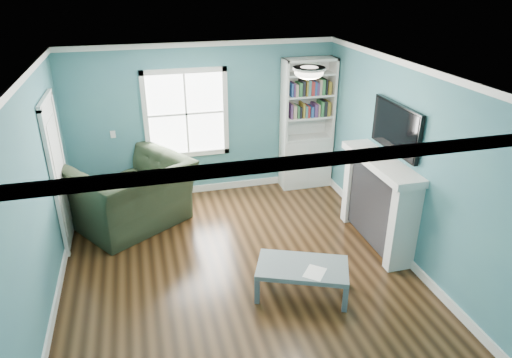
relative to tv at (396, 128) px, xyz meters
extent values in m
plane|color=black|center=(-2.20, -0.20, -1.72)|extent=(5.00, 5.00, 0.00)
plane|color=#386D80|center=(-2.20, 2.30, -0.43)|extent=(4.50, 0.00, 4.50)
plane|color=#386D80|center=(-2.20, -2.70, -0.43)|extent=(4.50, 0.00, 4.50)
plane|color=#386D80|center=(-4.45, -0.20, -0.43)|extent=(0.00, 5.00, 5.00)
plane|color=#386D80|center=(0.05, -0.20, -0.43)|extent=(0.00, 5.00, 5.00)
plane|color=white|center=(-2.20, -0.20, 0.88)|extent=(5.00, 5.00, 0.00)
cube|color=white|center=(-2.20, 2.28, -1.66)|extent=(4.50, 0.03, 0.12)
cube|color=white|center=(-4.44, -0.20, -1.66)|extent=(0.03, 5.00, 0.12)
cube|color=white|center=(0.03, -0.20, -1.66)|extent=(0.03, 5.00, 0.12)
cube|color=white|center=(-2.20, 2.28, 0.84)|extent=(4.50, 0.04, 0.08)
cube|color=white|center=(-2.20, -2.68, 0.84)|extent=(4.50, 0.04, 0.08)
cube|color=white|center=(-4.43, -0.20, 0.84)|extent=(0.04, 5.00, 0.08)
cube|color=white|center=(0.03, -0.20, 0.84)|extent=(0.04, 5.00, 0.08)
cube|color=white|center=(-2.50, 2.29, -0.27)|extent=(1.24, 0.01, 1.34)
cube|color=white|center=(-3.16, 2.28, -0.27)|extent=(0.08, 0.06, 1.50)
cube|color=white|center=(-1.84, 2.28, -0.27)|extent=(0.08, 0.06, 1.50)
cube|color=white|center=(-2.50, 2.28, -0.98)|extent=(1.40, 0.06, 0.08)
cube|color=white|center=(-2.50, 2.28, 0.44)|extent=(1.40, 0.06, 0.08)
cube|color=white|center=(-2.50, 2.28, -0.27)|extent=(1.24, 0.03, 0.03)
cube|color=white|center=(-2.50, 2.28, -0.27)|extent=(0.03, 0.03, 1.34)
cube|color=silver|center=(-0.43, 2.10, -1.27)|extent=(0.90, 0.35, 0.90)
cube|color=silver|center=(-0.86, 2.10, -0.12)|extent=(0.04, 0.35, 1.40)
cube|color=silver|center=(0.00, 2.10, -0.12)|extent=(0.04, 0.35, 1.40)
cube|color=silver|center=(-0.43, 2.26, -0.12)|extent=(0.90, 0.02, 1.40)
cube|color=silver|center=(-0.43, 2.10, 0.55)|extent=(0.90, 0.35, 0.04)
cube|color=silver|center=(-0.43, 2.10, -0.80)|extent=(0.84, 0.33, 0.03)
cube|color=silver|center=(-0.43, 2.10, -0.42)|extent=(0.84, 0.33, 0.03)
cube|color=silver|center=(-0.43, 2.10, -0.04)|extent=(0.84, 0.33, 0.03)
cube|color=silver|center=(-0.43, 2.10, 0.32)|extent=(0.84, 0.33, 0.03)
cube|color=#593366|center=(-0.43, 2.08, -0.30)|extent=(0.70, 0.25, 0.22)
cube|color=tan|center=(-0.43, 2.08, 0.08)|extent=(0.70, 0.25, 0.22)
cylinder|color=beige|center=(-0.43, 2.05, 0.46)|extent=(0.26, 0.06, 0.26)
cube|color=black|center=(-0.11, 0.00, -1.12)|extent=(0.30, 1.20, 1.10)
cube|color=black|center=(-0.13, 0.00, -1.32)|extent=(0.22, 0.65, 0.70)
cube|color=silver|center=(-0.13, -0.67, -1.12)|extent=(0.36, 0.16, 1.20)
cube|color=silver|center=(-0.13, 0.67, -1.12)|extent=(0.36, 0.16, 1.20)
cube|color=silver|center=(-0.15, 0.00, -0.47)|extent=(0.44, 1.58, 0.10)
cube|color=black|center=(0.00, 0.00, 0.00)|extent=(0.06, 1.10, 0.65)
cube|color=silver|center=(-4.43, 1.20, -0.70)|extent=(0.04, 0.80, 2.05)
cube|color=white|center=(-4.42, 0.75, -0.70)|extent=(0.05, 0.08, 2.13)
cube|color=white|center=(-4.42, 1.65, -0.70)|extent=(0.05, 0.08, 2.13)
cube|color=white|center=(-4.42, 1.20, 0.36)|extent=(0.05, 0.98, 0.08)
sphere|color=#BF8C3F|center=(-4.37, 1.50, -0.77)|extent=(0.07, 0.07, 0.07)
ellipsoid|color=white|center=(-1.30, -0.10, 0.82)|extent=(0.34, 0.34, 0.15)
cylinder|color=white|center=(-1.30, -0.10, 0.86)|extent=(0.38, 0.38, 0.03)
cube|color=white|center=(-3.70, 2.28, -0.52)|extent=(0.08, 0.01, 0.12)
imported|color=#232D1C|center=(-3.49, 1.40, -1.03)|extent=(1.90, 1.74, 1.39)
cube|color=#535A64|center=(-2.13, -0.88, -1.56)|extent=(0.08, 0.08, 0.34)
cube|color=#535A64|center=(-1.18, -1.28, -1.56)|extent=(0.08, 0.08, 0.34)
cube|color=#535A64|center=(-1.92, -0.39, -1.56)|extent=(0.08, 0.08, 0.34)
cube|color=#535A64|center=(-0.98, -0.79, -1.56)|extent=(0.08, 0.08, 0.34)
cube|color=slate|center=(-1.55, -0.84, -1.36)|extent=(1.23, 0.97, 0.06)
cube|color=white|center=(-1.46, -1.01, -1.33)|extent=(0.34, 0.35, 0.00)
camera|label=1|loc=(-3.25, -5.07, 1.89)|focal=32.00mm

